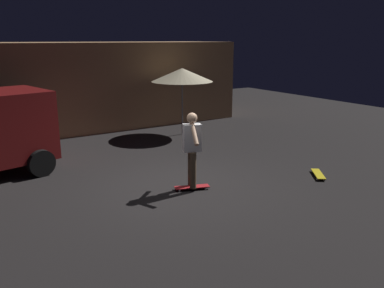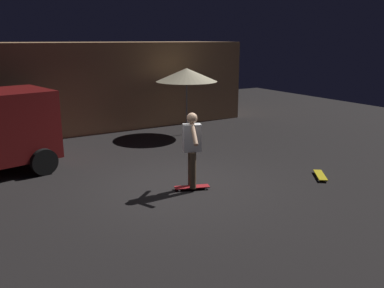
# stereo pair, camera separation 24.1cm
# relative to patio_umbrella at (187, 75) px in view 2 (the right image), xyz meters

# --- Properties ---
(ground_plane) EXTENTS (28.00, 28.00, 0.00)m
(ground_plane) POSITION_rel_patio_umbrella_xyz_m (-2.81, -4.40, -2.07)
(ground_plane) COLOR black
(low_building) EXTENTS (12.72, 3.83, 3.14)m
(low_building) POSITION_rel_patio_umbrella_xyz_m (-2.91, 3.49, -0.50)
(low_building) COLOR #AD7F56
(low_building) RESTS_ON ground_plane
(patio_umbrella) EXTENTS (2.10, 2.10, 2.30)m
(patio_umbrella) POSITION_rel_patio_umbrella_xyz_m (0.00, 0.00, 0.00)
(patio_umbrella) COLOR slate
(patio_umbrella) RESTS_ON ground_plane
(skateboard_ridden) EXTENTS (0.80, 0.46, 0.07)m
(skateboard_ridden) POSITION_rel_patio_umbrella_xyz_m (-2.63, -4.74, -2.02)
(skateboard_ridden) COLOR #AD1E23
(skateboard_ridden) RESTS_ON ground_plane
(skateboard_spare) EXTENTS (0.63, 0.74, 0.07)m
(skateboard_spare) POSITION_rel_patio_umbrella_xyz_m (0.46, -5.65, -2.02)
(skateboard_spare) COLOR gold
(skateboard_spare) RESTS_ON ground_plane
(skater) EXTENTS (0.43, 0.95, 1.67)m
(skater) POSITION_rel_patio_umbrella_xyz_m (-2.63, -4.74, -1.04)
(skater) COLOR brown
(skater) RESTS_ON skateboard_ridden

